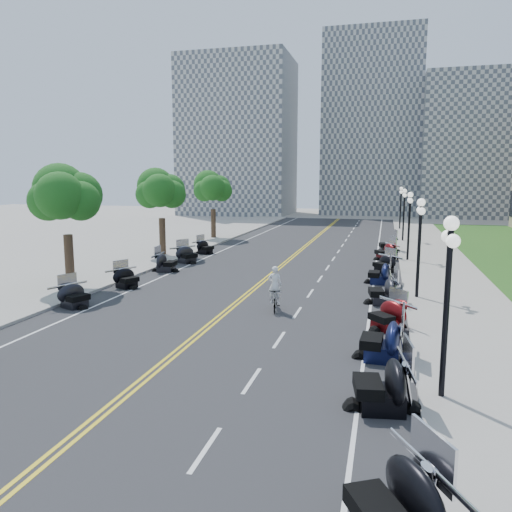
# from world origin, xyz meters

# --- Properties ---
(ground) EXTENTS (160.00, 160.00, 0.00)m
(ground) POSITION_xyz_m (0.00, 0.00, 0.00)
(ground) COLOR gray
(road) EXTENTS (16.00, 90.00, 0.01)m
(road) POSITION_xyz_m (0.00, 10.00, 0.00)
(road) COLOR #333335
(road) RESTS_ON ground
(centerline_yellow_a) EXTENTS (0.12, 90.00, 0.00)m
(centerline_yellow_a) POSITION_xyz_m (-0.12, 10.00, 0.01)
(centerline_yellow_a) COLOR yellow
(centerline_yellow_a) RESTS_ON road
(centerline_yellow_b) EXTENTS (0.12, 90.00, 0.00)m
(centerline_yellow_b) POSITION_xyz_m (0.12, 10.00, 0.01)
(centerline_yellow_b) COLOR yellow
(centerline_yellow_b) RESTS_ON road
(edge_line_north) EXTENTS (0.12, 90.00, 0.00)m
(edge_line_north) POSITION_xyz_m (6.40, 10.00, 0.01)
(edge_line_north) COLOR white
(edge_line_north) RESTS_ON road
(edge_line_south) EXTENTS (0.12, 90.00, 0.00)m
(edge_line_south) POSITION_xyz_m (-6.40, 10.00, 0.01)
(edge_line_south) COLOR white
(edge_line_south) RESTS_ON road
(lane_dash_3) EXTENTS (0.12, 2.00, 0.00)m
(lane_dash_3) POSITION_xyz_m (3.20, -12.00, 0.01)
(lane_dash_3) COLOR white
(lane_dash_3) RESTS_ON road
(lane_dash_4) EXTENTS (0.12, 2.00, 0.00)m
(lane_dash_4) POSITION_xyz_m (3.20, -8.00, 0.01)
(lane_dash_4) COLOR white
(lane_dash_4) RESTS_ON road
(lane_dash_5) EXTENTS (0.12, 2.00, 0.00)m
(lane_dash_5) POSITION_xyz_m (3.20, -4.00, 0.01)
(lane_dash_5) COLOR white
(lane_dash_5) RESTS_ON road
(lane_dash_6) EXTENTS (0.12, 2.00, 0.00)m
(lane_dash_6) POSITION_xyz_m (3.20, 0.00, 0.01)
(lane_dash_6) COLOR white
(lane_dash_6) RESTS_ON road
(lane_dash_7) EXTENTS (0.12, 2.00, 0.00)m
(lane_dash_7) POSITION_xyz_m (3.20, 4.00, 0.01)
(lane_dash_7) COLOR white
(lane_dash_7) RESTS_ON road
(lane_dash_8) EXTENTS (0.12, 2.00, 0.00)m
(lane_dash_8) POSITION_xyz_m (3.20, 8.00, 0.01)
(lane_dash_8) COLOR white
(lane_dash_8) RESTS_ON road
(lane_dash_9) EXTENTS (0.12, 2.00, 0.00)m
(lane_dash_9) POSITION_xyz_m (3.20, 12.00, 0.01)
(lane_dash_9) COLOR white
(lane_dash_9) RESTS_ON road
(lane_dash_10) EXTENTS (0.12, 2.00, 0.00)m
(lane_dash_10) POSITION_xyz_m (3.20, 16.00, 0.01)
(lane_dash_10) COLOR white
(lane_dash_10) RESTS_ON road
(lane_dash_11) EXTENTS (0.12, 2.00, 0.00)m
(lane_dash_11) POSITION_xyz_m (3.20, 20.00, 0.01)
(lane_dash_11) COLOR white
(lane_dash_11) RESTS_ON road
(lane_dash_12) EXTENTS (0.12, 2.00, 0.00)m
(lane_dash_12) POSITION_xyz_m (3.20, 24.00, 0.01)
(lane_dash_12) COLOR white
(lane_dash_12) RESTS_ON road
(lane_dash_13) EXTENTS (0.12, 2.00, 0.00)m
(lane_dash_13) POSITION_xyz_m (3.20, 28.00, 0.01)
(lane_dash_13) COLOR white
(lane_dash_13) RESTS_ON road
(lane_dash_14) EXTENTS (0.12, 2.00, 0.00)m
(lane_dash_14) POSITION_xyz_m (3.20, 32.00, 0.01)
(lane_dash_14) COLOR white
(lane_dash_14) RESTS_ON road
(lane_dash_15) EXTENTS (0.12, 2.00, 0.00)m
(lane_dash_15) POSITION_xyz_m (3.20, 36.00, 0.01)
(lane_dash_15) COLOR white
(lane_dash_15) RESTS_ON road
(lane_dash_16) EXTENTS (0.12, 2.00, 0.00)m
(lane_dash_16) POSITION_xyz_m (3.20, 40.00, 0.01)
(lane_dash_16) COLOR white
(lane_dash_16) RESTS_ON road
(lane_dash_17) EXTENTS (0.12, 2.00, 0.00)m
(lane_dash_17) POSITION_xyz_m (3.20, 44.00, 0.01)
(lane_dash_17) COLOR white
(lane_dash_17) RESTS_ON road
(lane_dash_18) EXTENTS (0.12, 2.00, 0.00)m
(lane_dash_18) POSITION_xyz_m (3.20, 48.00, 0.01)
(lane_dash_18) COLOR white
(lane_dash_18) RESTS_ON road
(lane_dash_19) EXTENTS (0.12, 2.00, 0.00)m
(lane_dash_19) POSITION_xyz_m (3.20, 52.00, 0.01)
(lane_dash_19) COLOR white
(lane_dash_19) RESTS_ON road
(sidewalk_north) EXTENTS (5.00, 90.00, 0.15)m
(sidewalk_north) POSITION_xyz_m (10.50, 10.00, 0.07)
(sidewalk_north) COLOR #9E9991
(sidewalk_north) RESTS_ON ground
(sidewalk_south) EXTENTS (5.00, 90.00, 0.15)m
(sidewalk_south) POSITION_xyz_m (-10.50, 10.00, 0.07)
(sidewalk_south) COLOR #9E9991
(sidewalk_south) RESTS_ON ground
(distant_block_a) EXTENTS (18.00, 14.00, 26.00)m
(distant_block_a) POSITION_xyz_m (-18.00, 62.00, 13.00)
(distant_block_a) COLOR gray
(distant_block_a) RESTS_ON ground
(distant_block_b) EXTENTS (16.00, 12.00, 30.00)m
(distant_block_b) POSITION_xyz_m (4.00, 68.00, 15.00)
(distant_block_b) COLOR gray
(distant_block_b) RESTS_ON ground
(distant_block_c) EXTENTS (20.00, 14.00, 22.00)m
(distant_block_c) POSITION_xyz_m (22.00, 65.00, 11.00)
(distant_block_c) COLOR gray
(distant_block_c) RESTS_ON ground
(street_lamp_1) EXTENTS (0.50, 1.20, 4.90)m
(street_lamp_1) POSITION_xyz_m (8.60, -8.00, 2.60)
(street_lamp_1) COLOR black
(street_lamp_1) RESTS_ON sidewalk_north
(street_lamp_2) EXTENTS (0.50, 1.20, 4.90)m
(street_lamp_2) POSITION_xyz_m (8.60, 4.00, 2.60)
(street_lamp_2) COLOR black
(street_lamp_2) RESTS_ON sidewalk_north
(street_lamp_3) EXTENTS (0.50, 1.20, 4.90)m
(street_lamp_3) POSITION_xyz_m (8.60, 16.00, 2.60)
(street_lamp_3) COLOR black
(street_lamp_3) RESTS_ON sidewalk_north
(street_lamp_4) EXTENTS (0.50, 1.20, 4.90)m
(street_lamp_4) POSITION_xyz_m (8.60, 28.00, 2.60)
(street_lamp_4) COLOR black
(street_lamp_4) RESTS_ON sidewalk_north
(street_lamp_5) EXTENTS (0.50, 1.20, 4.90)m
(street_lamp_5) POSITION_xyz_m (8.60, 40.00, 2.60)
(street_lamp_5) COLOR black
(street_lamp_5) RESTS_ON sidewalk_north
(tree_2) EXTENTS (4.80, 4.80, 9.20)m
(tree_2) POSITION_xyz_m (-10.00, 2.00, 4.75)
(tree_2) COLOR #235619
(tree_2) RESTS_ON sidewalk_south
(tree_3) EXTENTS (4.80, 4.80, 9.20)m
(tree_3) POSITION_xyz_m (-10.00, 14.00, 4.75)
(tree_3) COLOR #235619
(tree_3) RESTS_ON sidewalk_south
(tree_4) EXTENTS (4.80, 4.80, 9.20)m
(tree_4) POSITION_xyz_m (-10.00, 26.00, 4.75)
(tree_4) COLOR #235619
(tree_4) RESTS_ON sidewalk_south
(motorcycle_n_2) EXTENTS (3.00, 3.00, 1.55)m
(motorcycle_n_2) POSITION_xyz_m (7.29, -13.90, 0.77)
(motorcycle_n_2) COLOR black
(motorcycle_n_2) RESTS_ON road
(motorcycle_n_3) EXTENTS (2.55, 2.55, 1.57)m
(motorcycle_n_3) POSITION_xyz_m (7.01, -8.96, 0.78)
(motorcycle_n_3) COLOR black
(motorcycle_n_3) RESTS_ON road
(motorcycle_n_4) EXTENTS (2.34, 2.34, 1.55)m
(motorcycle_n_4) POSITION_xyz_m (6.99, -5.18, 0.77)
(motorcycle_n_4) COLOR black
(motorcycle_n_4) RESTS_ON road
(motorcycle_n_5) EXTENTS (2.67, 2.67, 1.32)m
(motorcycle_n_5) POSITION_xyz_m (7.16, -1.59, 0.66)
(motorcycle_n_5) COLOR #590A0C
(motorcycle_n_5) RESTS_ON road
(motorcycle_n_6) EXTENTS (2.36, 2.36, 1.46)m
(motorcycle_n_6) POSITION_xyz_m (6.95, 2.64, 0.73)
(motorcycle_n_6) COLOR black
(motorcycle_n_6) RESTS_ON road
(motorcycle_n_7) EXTENTS (2.09, 2.09, 1.40)m
(motorcycle_n_7) POSITION_xyz_m (6.73, 7.49, 0.70)
(motorcycle_n_7) COLOR black
(motorcycle_n_7) RESTS_ON road
(motorcycle_n_8) EXTENTS (2.58, 2.58, 1.28)m
(motorcycle_n_8) POSITION_xyz_m (6.96, 11.27, 0.64)
(motorcycle_n_8) COLOR black
(motorcycle_n_8) RESTS_ON road
(motorcycle_n_9) EXTENTS (2.70, 2.70, 1.42)m
(motorcycle_n_9) POSITION_xyz_m (7.01, 16.53, 0.71)
(motorcycle_n_9) COLOR #590A0C
(motorcycle_n_9) RESTS_ON road
(motorcycle_n_10) EXTENTS (2.48, 2.48, 1.51)m
(motorcycle_n_10) POSITION_xyz_m (7.22, 20.61, 0.76)
(motorcycle_n_10) COLOR black
(motorcycle_n_10) RESTS_ON road
(motorcycle_s_5) EXTENTS (2.37, 2.37, 1.28)m
(motorcycle_s_5) POSITION_xyz_m (-7.19, -1.72, 0.64)
(motorcycle_s_5) COLOR black
(motorcycle_s_5) RESTS_ON road
(motorcycle_s_6) EXTENTS (2.37, 2.37, 1.24)m
(motorcycle_s_6) POSITION_xyz_m (-6.97, 2.80, 0.62)
(motorcycle_s_6) COLOR black
(motorcycle_s_6) RESTS_ON road
(motorcycle_s_7) EXTENTS (2.10, 2.10, 1.37)m
(motorcycle_s_7) POSITION_xyz_m (-6.93, 7.90, 0.69)
(motorcycle_s_7) COLOR black
(motorcycle_s_7) RESTS_ON road
(motorcycle_s_8) EXTENTS (2.69, 2.69, 1.36)m
(motorcycle_s_8) POSITION_xyz_m (-6.91, 11.46, 0.68)
(motorcycle_s_8) COLOR black
(motorcycle_s_8) RESTS_ON road
(motorcycle_s_9) EXTENTS (2.26, 2.26, 1.24)m
(motorcycle_s_9) POSITION_xyz_m (-7.20, 16.00, 0.62)
(motorcycle_s_9) COLOR black
(motorcycle_s_9) RESTS_ON road
(bicycle) EXTENTS (0.85, 1.89, 1.10)m
(bicycle) POSITION_xyz_m (2.13, 0.08, 0.55)
(bicycle) COLOR #A51414
(bicycle) RESTS_ON road
(cyclist_rider) EXTENTS (0.64, 0.42, 1.75)m
(cyclist_rider) POSITION_xyz_m (2.13, 0.08, 1.97)
(cyclist_rider) COLOR beige
(cyclist_rider) RESTS_ON bicycle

